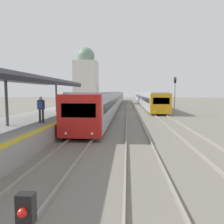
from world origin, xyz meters
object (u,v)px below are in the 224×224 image
object	(u,v)px
person_on_platform	(41,107)
train_near	(114,98)
train_far	(145,98)
signal_mast_far	(175,91)

from	to	relation	value
person_on_platform	train_near	bearing A→B (deg)	85.30
train_far	signal_mast_far	xyz separation A→B (m)	(1.80, -23.41, 1.41)
person_on_platform	train_far	xyz separation A→B (m)	(9.64, 37.81, -0.39)
train_far	signal_mast_far	distance (m)	23.52
train_near	train_far	distance (m)	8.69
signal_mast_far	person_on_platform	bearing A→B (deg)	-128.45
person_on_platform	train_near	size ratio (longest dim) A/B	0.02
person_on_platform	train_far	size ratio (longest dim) A/B	0.03
person_on_platform	train_far	distance (m)	39.02
train_far	signal_mast_far	bearing A→B (deg)	-85.61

